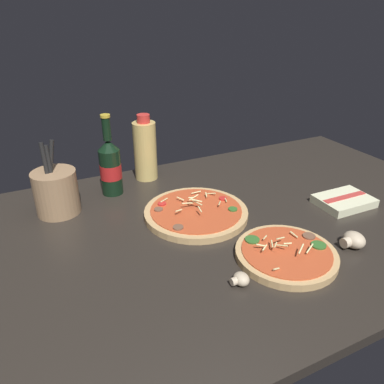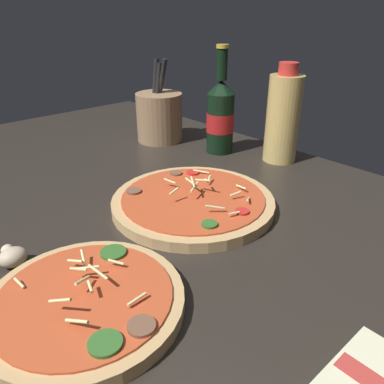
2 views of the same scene
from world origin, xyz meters
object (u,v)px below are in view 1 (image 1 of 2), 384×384
(pizza_far, at_px, (196,212))
(dish_towel, at_px, (344,201))
(mushroom_right, at_px, (240,279))
(pizza_near, at_px, (286,254))
(oil_bottle, at_px, (145,150))
(utensil_crock, at_px, (56,192))
(mushroom_left, at_px, (353,240))
(beer_bottle, at_px, (110,166))

(pizza_far, relative_size, dish_towel, 1.82)
(mushroom_right, bearing_deg, pizza_far, 81.43)
(pizza_near, height_order, mushroom_right, pizza_near)
(pizza_near, height_order, pizza_far, pizza_far)
(pizza_far, bearing_deg, dish_towel, -17.50)
(oil_bottle, bearing_deg, pizza_near, -76.61)
(pizza_far, height_order, oil_bottle, oil_bottle)
(mushroom_right, relative_size, utensil_crock, 0.19)
(pizza_far, distance_m, oil_bottle, 0.32)
(dish_towel, bearing_deg, pizza_near, -157.45)
(pizza_far, relative_size, utensil_crock, 1.38)
(pizza_near, bearing_deg, dish_towel, 22.55)
(utensil_crock, bearing_deg, oil_bottle, 20.60)
(mushroom_right, distance_m, dish_towel, 0.49)
(pizza_near, bearing_deg, mushroom_left, -11.84)
(oil_bottle, relative_size, dish_towel, 1.38)
(mushroom_left, height_order, utensil_crock, utensil_crock)
(dish_towel, bearing_deg, beer_bottle, 147.44)
(beer_bottle, xyz_separation_m, mushroom_left, (0.44, -0.54, -0.07))
(mushroom_right, bearing_deg, mushroom_left, -0.70)
(utensil_crock, relative_size, dish_towel, 1.32)
(pizza_near, distance_m, pizza_far, 0.28)
(utensil_crock, bearing_deg, mushroom_left, -38.83)
(pizza_near, distance_m, beer_bottle, 0.58)
(utensil_crock, bearing_deg, mushroom_right, -58.98)
(mushroom_right, bearing_deg, utensil_crock, 121.02)
(oil_bottle, relative_size, utensil_crock, 1.05)
(pizza_near, relative_size, beer_bottle, 0.95)
(oil_bottle, height_order, mushroom_left, oil_bottle)
(oil_bottle, height_order, mushroom_right, oil_bottle)
(oil_bottle, distance_m, mushroom_right, 0.61)
(oil_bottle, xyz_separation_m, mushroom_right, (-0.01, -0.60, -0.09))
(pizza_far, xyz_separation_m, beer_bottle, (-0.17, 0.24, 0.08))
(beer_bottle, height_order, mushroom_left, beer_bottle)
(beer_bottle, relative_size, oil_bottle, 1.14)
(mushroom_left, relative_size, utensil_crock, 0.28)
(mushroom_right, distance_m, utensil_crock, 0.57)
(pizza_near, bearing_deg, oil_bottle, 103.39)
(pizza_near, height_order, dish_towel, pizza_near)
(mushroom_left, relative_size, mushroom_right, 1.46)
(oil_bottle, distance_m, dish_towel, 0.63)
(beer_bottle, bearing_deg, oil_bottle, 24.70)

